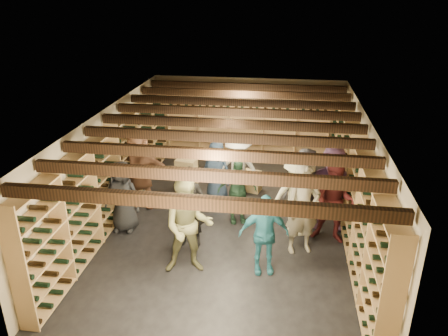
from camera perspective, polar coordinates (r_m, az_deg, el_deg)
ground at (r=9.80m, az=0.75°, el=-6.91°), size 8.00×8.00×0.00m
walls at (r=9.27m, az=0.78°, el=-0.45°), size 5.52×8.02×2.40m
ceiling at (r=8.86m, az=0.83°, el=6.69°), size 5.50×8.00×0.01m
ceiling_joists at (r=8.90m, az=0.82°, el=5.82°), size 5.40×7.12×0.18m
wine_rack_left at (r=9.95m, az=-14.06°, el=-0.26°), size 0.32×7.50×2.15m
wine_rack_right at (r=9.37m, az=16.57°, el=-2.03°), size 0.32×7.50×2.15m
wine_rack_back at (r=12.89m, az=3.01°, el=5.74°), size 4.70×0.30×2.15m
crate_stack_left at (r=11.04m, az=-4.97°, el=-0.95°), size 0.54×0.39×0.85m
crate_stack_right at (r=11.11m, az=3.50°, el=-1.69°), size 0.57×0.45×0.51m
crate_loose at (r=11.10m, az=9.67°, el=-3.00°), size 0.54×0.39×0.17m
person_0 at (r=9.37m, az=-13.14°, el=-3.64°), size 0.77×0.50×1.56m
person_1 at (r=8.59m, az=-4.45°, el=-5.19°), size 0.66×0.47×1.67m
person_2 at (r=7.81m, az=-4.68°, el=-7.60°), size 1.01×0.86×1.84m
person_3 at (r=9.02m, az=9.61°, el=-3.69°), size 1.29×0.97×1.77m
person_4 at (r=7.88m, az=5.21°, el=-8.60°), size 0.96×0.55×1.54m
person_5 at (r=10.29m, az=-10.99°, el=-0.04°), size 1.82×0.99×1.87m
person_6 at (r=10.43m, az=-1.01°, el=-0.44°), size 0.81×0.62×1.48m
person_7 at (r=8.48m, az=10.28°, el=-5.30°), size 0.78×0.65×1.84m
person_8 at (r=8.96m, az=14.27°, el=-4.37°), size 0.97×0.82×1.75m
person_9 at (r=10.18m, az=1.80°, el=-0.28°), size 1.21×0.81×1.74m
person_10 at (r=9.47m, az=1.72°, el=-2.98°), size 0.94×0.60×1.48m
person_11 at (r=9.42m, az=13.81°, el=-2.52°), size 1.77×0.67×1.87m
person_12 at (r=9.51m, az=10.49°, el=-2.44°), size 0.98×0.80×1.73m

